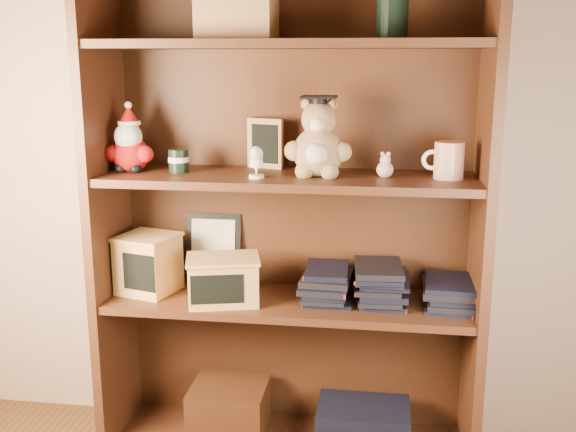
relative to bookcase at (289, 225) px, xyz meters
name	(u,v)px	position (x,y,z in m)	size (l,w,h in m)	color
bookcase	(289,225)	(0.00, 0.00, 0.00)	(1.20, 0.35, 1.60)	#462514
shelf_lower	(288,302)	(0.00, -0.05, -0.24)	(1.14, 0.33, 0.02)	#462514
shelf_upper	(288,179)	(0.00, -0.05, 0.16)	(1.14, 0.33, 0.02)	#462514
santa_plush	(130,145)	(-0.50, -0.06, 0.25)	(0.16, 0.12, 0.23)	#A50F0F
teachers_tin	(179,160)	(-0.34, -0.05, 0.21)	(0.06, 0.06, 0.07)	black
chalkboard_plaque	(265,144)	(-0.09, 0.06, 0.25)	(0.12, 0.09, 0.16)	#9E7547
egg_cup	(256,161)	(-0.08, -0.13, 0.22)	(0.05, 0.05, 0.10)	white
grad_teddy_bear	(318,145)	(0.10, -0.06, 0.26)	(0.20, 0.17, 0.25)	#A48357
pink_figurine	(385,167)	(0.30, -0.05, 0.20)	(0.05, 0.05, 0.08)	beige
teacher_mug	(448,160)	(0.48, -0.05, 0.23)	(0.12, 0.09, 0.11)	silver
certificate_frame	(214,248)	(-0.27, 0.09, -0.11)	(0.19, 0.05, 0.24)	black
treats_box	(148,263)	(-0.46, -0.05, -0.13)	(0.21, 0.21, 0.19)	tan
pencils_box	(223,280)	(-0.19, -0.12, -0.15)	(0.26, 0.21, 0.15)	tan
book_stack_left	(325,283)	(0.12, -0.05, -0.17)	(0.14, 0.20, 0.11)	black
book_stack_mid	(382,283)	(0.30, -0.05, -0.16)	(0.14, 0.20, 0.13)	black
book_stack_right	(448,294)	(0.50, -0.05, -0.19)	(0.14, 0.20, 0.08)	black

